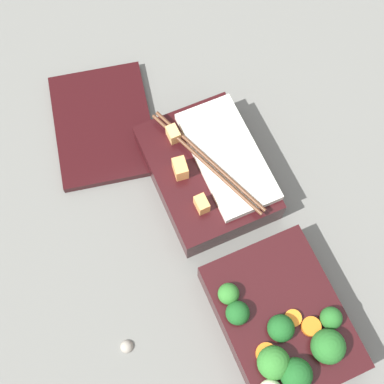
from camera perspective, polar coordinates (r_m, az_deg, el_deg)
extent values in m
plane|color=slate|center=(0.77, 3.97, -5.11)|extent=(3.00, 3.00, 0.00)
cube|color=black|center=(0.73, 9.44, -13.17)|extent=(0.20, 0.15, 0.05)
sphere|color=#19511E|center=(0.69, 11.05, -18.56)|extent=(0.04, 0.04, 0.04)
sphere|color=#2D7028|center=(0.70, 3.92, -10.78)|extent=(0.03, 0.03, 0.03)
sphere|color=#2D7028|center=(0.69, 8.70, -17.56)|extent=(0.04, 0.04, 0.04)
sphere|color=#19511E|center=(0.69, 9.67, -14.04)|extent=(0.03, 0.03, 0.03)
sphere|color=#236023|center=(0.70, 14.32, -15.67)|extent=(0.04, 0.04, 0.04)
sphere|color=#236023|center=(0.71, 14.62, -12.88)|extent=(0.03, 0.03, 0.03)
sphere|color=#19511E|center=(0.69, 4.89, -12.74)|extent=(0.03, 0.03, 0.03)
cylinder|color=orange|center=(0.71, 10.71, -13.08)|extent=(0.03, 0.03, 0.01)
cylinder|color=orange|center=(0.71, 12.59, -13.83)|extent=(0.03, 0.03, 0.01)
cylinder|color=orange|center=(0.69, 7.92, -16.69)|extent=(0.03, 0.03, 0.01)
cube|color=black|center=(0.78, 1.56, 2.07)|extent=(0.20, 0.15, 0.05)
cube|color=silver|center=(0.76, 3.79, 3.86)|extent=(0.18, 0.09, 0.01)
cube|color=#F4A356|center=(0.72, 1.05, -1.30)|extent=(0.02, 0.02, 0.02)
cube|color=#F4A356|center=(0.74, -1.26, 2.53)|extent=(0.03, 0.02, 0.03)
cube|color=#EAB266|center=(0.77, -2.02, 6.20)|extent=(0.02, 0.02, 0.02)
cylinder|color=#56331E|center=(0.75, 1.83, 3.44)|extent=(0.20, 0.08, 0.01)
cylinder|color=#56331E|center=(0.74, 1.45, 3.10)|extent=(0.20, 0.08, 0.01)
cube|color=black|center=(0.85, -9.45, 7.13)|extent=(0.22, 0.18, 0.01)
sphere|color=gray|center=(0.74, -7.00, -16.02)|extent=(0.02, 0.02, 0.02)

